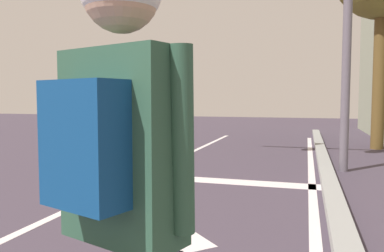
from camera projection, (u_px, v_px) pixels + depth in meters
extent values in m
cube|color=silver|center=(58.00, 214.00, 4.53)|extent=(0.12, 20.00, 0.01)
cube|color=silver|center=(315.00, 241.00, 3.70)|extent=(0.12, 20.00, 0.01)
cube|color=silver|center=(225.00, 181.00, 6.34)|extent=(3.06, 0.40, 0.01)
cube|color=silver|center=(180.00, 244.00, 3.61)|extent=(0.71, 0.71, 0.01)
cube|color=#959694|center=(343.00, 237.00, 3.62)|extent=(0.24, 24.00, 0.14)
cube|color=#2B513C|center=(123.00, 146.00, 1.20)|extent=(0.44, 0.30, 0.60)
cylinder|color=#2B513C|center=(87.00, 133.00, 1.34)|extent=(0.07, 0.08, 0.55)
cylinder|color=#2B513C|center=(182.00, 141.00, 1.10)|extent=(0.07, 0.09, 0.55)
cube|color=navy|center=(87.00, 144.00, 1.08)|extent=(0.29, 0.22, 0.36)
cylinder|color=#605862|center=(347.00, 26.00, 7.02)|extent=(0.16, 0.16, 5.40)
cylinder|color=brown|center=(379.00, 76.00, 10.25)|extent=(0.33, 0.33, 3.97)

